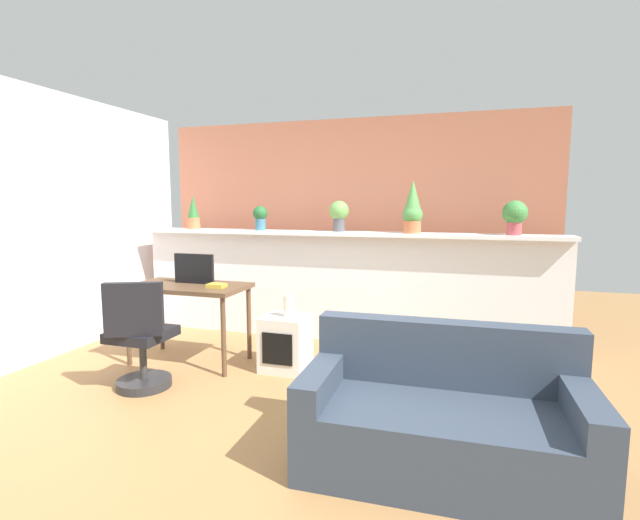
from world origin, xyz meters
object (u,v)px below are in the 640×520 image
(potted_plant_0, at_px, (193,213))
(side_cube_shelf, at_px, (285,343))
(potted_plant_2, at_px, (339,213))
(couch, at_px, (442,421))
(vase_on_shelf, at_px, (289,306))
(potted_plant_1, at_px, (260,216))
(potted_plant_4, at_px, (515,215))
(book_on_desk, at_px, (217,286))
(office_chair, at_px, (140,343))
(tv_monitor, at_px, (194,269))
(potted_plant_3, at_px, (413,209))
(desk, at_px, (189,293))

(potted_plant_0, bearing_deg, side_cube_shelf, -32.77)
(potted_plant_2, xyz_separation_m, couch, (1.22, -2.27, -1.12))
(potted_plant_0, distance_m, side_cube_shelf, 2.18)
(vase_on_shelf, bearing_deg, potted_plant_1, 126.01)
(potted_plant_4, distance_m, couch, 2.53)
(book_on_desk, bearing_deg, office_chair, -116.86)
(book_on_desk, height_order, couch, couch)
(potted_plant_4, bearing_deg, vase_on_shelf, -152.70)
(tv_monitor, distance_m, side_cube_shelf, 1.13)
(potted_plant_3, bearing_deg, tv_monitor, -153.43)
(potted_plant_4, xyz_separation_m, side_cube_shelf, (-1.98, -0.99, -1.15))
(vase_on_shelf, xyz_separation_m, couch, (1.40, -1.21, -0.31))
(potted_plant_1, relative_size, potted_plant_2, 0.83)
(potted_plant_3, relative_size, vase_on_shelf, 2.77)
(vase_on_shelf, height_order, book_on_desk, book_on_desk)
(potted_plant_2, height_order, tv_monitor, potted_plant_2)
(potted_plant_1, distance_m, book_on_desk, 1.27)
(couch, bearing_deg, office_chair, 169.69)
(potted_plant_1, distance_m, vase_on_shelf, 1.45)
(book_on_desk, xyz_separation_m, couch, (2.05, -1.09, -0.49))
(couch, bearing_deg, desk, 154.42)
(potted_plant_4, bearing_deg, side_cube_shelf, -153.45)
(tv_monitor, distance_m, book_on_desk, 0.37)
(potted_plant_0, bearing_deg, office_chair, -71.11)
(potted_plant_0, height_order, tv_monitor, potted_plant_0)
(office_chair, relative_size, book_on_desk, 5.71)
(potted_plant_0, distance_m, potted_plant_3, 2.57)
(potted_plant_0, height_order, potted_plant_2, potted_plant_0)
(side_cube_shelf, bearing_deg, couch, -40.28)
(tv_monitor, distance_m, vase_on_shelf, 1.01)
(couch, bearing_deg, side_cube_shelf, 139.72)
(office_chair, relative_size, couch, 0.58)
(vase_on_shelf, bearing_deg, desk, -176.19)
(office_chair, bearing_deg, potted_plant_3, 41.97)
(potted_plant_3, xyz_separation_m, vase_on_shelf, (-0.97, -0.99, -0.86))
(desk, xyz_separation_m, book_on_desk, (0.33, -0.06, 0.10))
(potted_plant_0, distance_m, tv_monitor, 1.28)
(side_cube_shelf, bearing_deg, office_chair, -140.25)
(potted_plant_4, xyz_separation_m, tv_monitor, (-2.91, -0.99, -0.51))
(office_chair, distance_m, couch, 2.42)
(potted_plant_4, height_order, couch, potted_plant_4)
(desk, distance_m, tv_monitor, 0.24)
(potted_plant_1, relative_size, book_on_desk, 1.73)
(potted_plant_0, relative_size, potted_plant_3, 0.75)
(potted_plant_0, relative_size, potted_plant_1, 1.45)
(side_cube_shelf, bearing_deg, potted_plant_3, 43.92)
(potted_plant_1, relative_size, tv_monitor, 0.67)
(potted_plant_1, relative_size, couch, 0.17)
(potted_plant_3, height_order, tv_monitor, potted_plant_3)
(desk, bearing_deg, potted_plant_2, 43.99)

